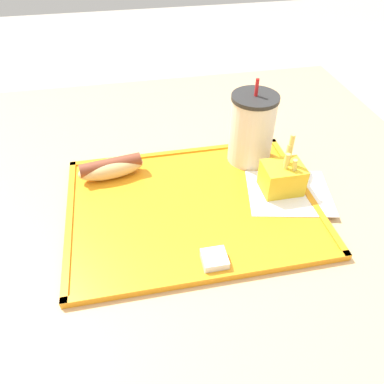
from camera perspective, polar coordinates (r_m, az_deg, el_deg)
The scene contains 8 objects.
ground_plane at distance 1.31m, azimuth -2.13°, elevation -25.75°, with size 8.00×8.00×0.00m, color #ADA393.
dining_table at distance 0.99m, azimuth -2.66°, elevation -17.71°, with size 1.19×1.16×0.71m.
food_tray at distance 0.72m, azimuth -0.00°, elevation -2.09°, with size 0.47×0.35×0.01m.
paper_napkin at distance 0.76m, azimuth 14.55°, elevation -0.08°, with size 0.18×0.17×0.00m.
soda_cup at distance 0.80m, azimuth 9.09°, elevation 9.50°, with size 0.10×0.10×0.18m.
hot_dog_far at distance 0.78m, azimuth -12.22°, elevation 3.68°, with size 0.14×0.07×0.04m.
fries_carton at distance 0.74m, azimuth 13.61°, elevation 2.21°, with size 0.08×0.06×0.12m.
sauce_cup_mayo at distance 0.61m, azimuth 3.46°, elevation -10.18°, with size 0.04×0.04×0.02m.
Camera 1 is at (-0.06, -0.51, 1.20)m, focal length 35.00 mm.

